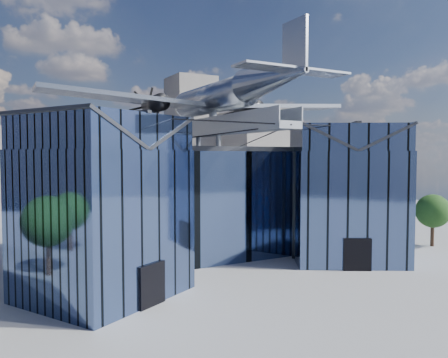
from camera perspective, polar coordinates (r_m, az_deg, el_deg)
name	(u,v)px	position (r m, az deg, el deg)	size (l,w,h in m)	color
ground_plane	(236,271)	(35.25, 1.58, -11.93)	(120.00, 120.00, 0.00)	gray
museum	(204,195)	(39.35, -2.64, -2.15)	(32.88, 24.50, 17.60)	#415585
bg_towers	(104,150)	(82.09, -15.39, 3.61)	(77.00, 24.50, 26.00)	gray
tree_plaza_e	(433,211)	(48.57, 25.62, -3.81)	(4.22, 4.22, 5.24)	#342115
tree_side_e	(381,205)	(50.13, 19.80, -3.25)	(3.91, 3.91, 5.54)	#342115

